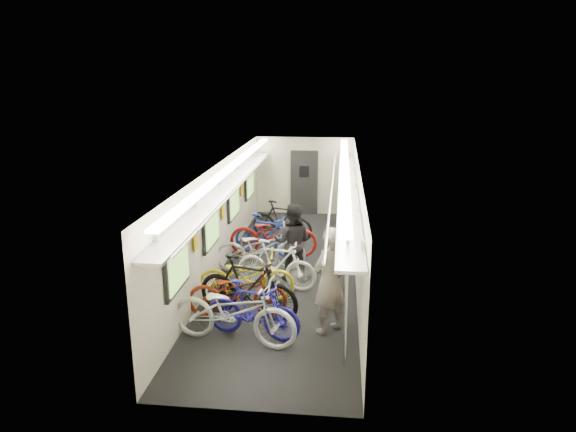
% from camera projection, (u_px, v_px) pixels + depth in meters
% --- Properties ---
extents(train_car_shell, '(10.00, 10.00, 10.00)m').
position_uv_depth(train_car_shell, '(275.00, 191.00, 11.76)').
color(train_car_shell, black).
rests_on(train_car_shell, ground).
extents(bicycle_0, '(2.23, 1.13, 1.12)m').
position_uv_depth(bicycle_0, '(234.00, 311.00, 8.25)').
color(bicycle_0, silver).
rests_on(bicycle_0, ground).
extents(bicycle_1, '(1.72, 0.81, 1.00)m').
position_uv_depth(bicycle_1, '(253.00, 310.00, 8.44)').
color(bicycle_1, '#1F1893').
rests_on(bicycle_1, ground).
extents(bicycle_2, '(1.85, 0.83, 0.94)m').
position_uv_depth(bicycle_2, '(237.00, 292.00, 9.21)').
color(bicycle_2, maroon).
rests_on(bicycle_2, ground).
extents(bicycle_3, '(2.01, 1.05, 1.16)m').
position_uv_depth(bicycle_3, '(248.00, 287.00, 9.14)').
color(bicycle_3, black).
rests_on(bicycle_3, ground).
extents(bicycle_4, '(1.92, 0.83, 0.98)m').
position_uv_depth(bicycle_4, '(246.00, 276.00, 9.88)').
color(bicycle_4, gold).
rests_on(bicycle_4, ground).
extents(bicycle_5, '(1.77, 0.84, 1.02)m').
position_uv_depth(bicycle_5, '(276.00, 265.00, 10.41)').
color(bicycle_5, white).
rests_on(bicycle_5, ground).
extents(bicycle_6, '(2.10, 1.05, 1.06)m').
position_uv_depth(bicycle_6, '(261.00, 248.00, 11.38)').
color(bicycle_6, '#A8A8AD').
rests_on(bicycle_6, ground).
extents(bicycle_7, '(1.79, 0.96, 1.03)m').
position_uv_depth(bicycle_7, '(267.00, 235.00, 12.30)').
color(bicycle_7, '#192F97').
rests_on(bicycle_7, ground).
extents(bicycle_8, '(2.11, 0.74, 1.10)m').
position_uv_depth(bicycle_8, '(273.00, 234.00, 12.27)').
color(bicycle_8, maroon).
rests_on(bicycle_8, ground).
extents(bicycle_9, '(1.80, 1.01, 1.04)m').
position_uv_depth(bicycle_9, '(282.00, 221.00, 13.52)').
color(bicycle_9, black).
rests_on(bicycle_9, ground).
extents(passenger_near, '(0.79, 0.79, 1.85)m').
position_uv_depth(passenger_near, '(329.00, 280.00, 8.54)').
color(passenger_near, gray).
rests_on(passenger_near, ground).
extents(passenger_mid, '(0.85, 0.68, 1.67)m').
position_uv_depth(passenger_mid, '(293.00, 242.00, 10.78)').
color(passenger_mid, black).
rests_on(passenger_mid, ground).
extents(backpack, '(0.29, 0.23, 0.38)m').
position_uv_depth(backpack, '(341.00, 248.00, 9.05)').
color(backpack, red).
rests_on(backpack, passenger_near).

